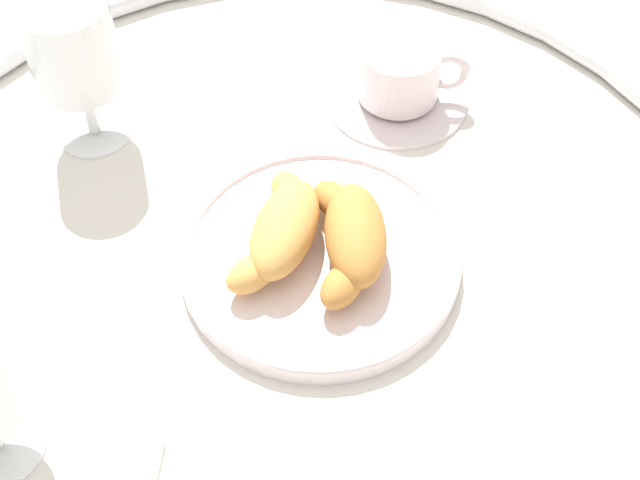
{
  "coord_description": "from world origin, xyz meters",
  "views": [
    {
      "loc": [
        -0.43,
        0.08,
        0.55
      ],
      "look_at": [
        -0.02,
        -0.01,
        0.03
      ],
      "focal_mm": 48.04,
      "sensor_mm": 36.0,
      "label": 1
    }
  ],
  "objects_px": {
    "coffee_cup_near": "(400,79)",
    "sugar_packet": "(133,472)",
    "croissant_large": "(351,236)",
    "juice_glass_right": "(73,52)",
    "pastry_plate": "(320,256)",
    "croissant_small": "(281,230)"
  },
  "relations": [
    {
      "from": "pastry_plate",
      "to": "sugar_packet",
      "type": "xyz_separation_m",
      "value": [
        -0.15,
        0.16,
        -0.01
      ]
    },
    {
      "from": "coffee_cup_near",
      "to": "sugar_packet",
      "type": "distance_m",
      "value": 0.43
    },
    {
      "from": "croissant_large",
      "to": "croissant_small",
      "type": "xyz_separation_m",
      "value": [
        0.02,
        0.05,
        0.0
      ]
    },
    {
      "from": "croissant_small",
      "to": "pastry_plate",
      "type": "bearing_deg",
      "value": -109.98
    },
    {
      "from": "croissant_large",
      "to": "sugar_packet",
      "type": "relative_size",
      "value": 2.7
    },
    {
      "from": "croissant_large",
      "to": "sugar_packet",
      "type": "height_order",
      "value": "croissant_large"
    },
    {
      "from": "croissant_large",
      "to": "coffee_cup_near",
      "type": "xyz_separation_m",
      "value": [
        0.18,
        -0.09,
        -0.01
      ]
    },
    {
      "from": "coffee_cup_near",
      "to": "juice_glass_right",
      "type": "relative_size",
      "value": 0.97
    },
    {
      "from": "pastry_plate",
      "to": "croissant_small",
      "type": "height_order",
      "value": "croissant_small"
    },
    {
      "from": "sugar_packet",
      "to": "coffee_cup_near",
      "type": "bearing_deg",
      "value": -22.83
    },
    {
      "from": "croissant_small",
      "to": "coffee_cup_near",
      "type": "relative_size",
      "value": 0.9
    },
    {
      "from": "juice_glass_right",
      "to": "croissant_large",
      "type": "bearing_deg",
      "value": -136.66
    },
    {
      "from": "juice_glass_right",
      "to": "coffee_cup_near",
      "type": "bearing_deg",
      "value": -93.99
    },
    {
      "from": "croissant_small",
      "to": "coffee_cup_near",
      "type": "distance_m",
      "value": 0.22
    },
    {
      "from": "pastry_plate",
      "to": "croissant_small",
      "type": "xyz_separation_m",
      "value": [
        0.01,
        0.03,
        0.03
      ]
    },
    {
      "from": "pastry_plate",
      "to": "coffee_cup_near",
      "type": "height_order",
      "value": "coffee_cup_near"
    },
    {
      "from": "coffee_cup_near",
      "to": "sugar_packet",
      "type": "relative_size",
      "value": 2.72
    },
    {
      "from": "croissant_small",
      "to": "juice_glass_right",
      "type": "xyz_separation_m",
      "value": [
        0.18,
        0.14,
        0.06
      ]
    },
    {
      "from": "juice_glass_right",
      "to": "sugar_packet",
      "type": "bearing_deg",
      "value": -179.34
    },
    {
      "from": "pastry_plate",
      "to": "croissant_large",
      "type": "distance_m",
      "value": 0.04
    },
    {
      "from": "croissant_small",
      "to": "juice_glass_right",
      "type": "distance_m",
      "value": 0.24
    },
    {
      "from": "sugar_packet",
      "to": "juice_glass_right",
      "type": "bearing_deg",
      "value": 18.92
    }
  ]
}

